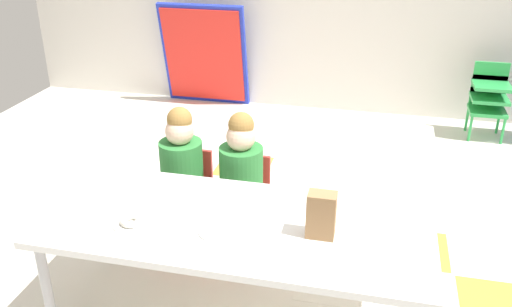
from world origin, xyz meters
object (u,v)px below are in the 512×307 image
at_px(kid_chair_green_stack, 489,95).
at_px(donut_powdered_on_plate, 132,221).
at_px(paper_bag_brown, 321,215).
at_px(seated_child_near_camera, 182,165).
at_px(paper_plate_near_edge, 132,224).
at_px(craft_table, 236,229).
at_px(folded_activity_table, 204,55).
at_px(paper_plate_center_table, 218,231).
at_px(seated_child_middle_seat, 242,171).

relative_size(kid_chair_green_stack, donut_powdered_on_plate, 6.26).
bearing_deg(donut_powdered_on_plate, paper_bag_brown, 7.43).
xyz_separation_m(seated_child_near_camera, paper_bag_brown, (0.92, -0.67, 0.17)).
bearing_deg(paper_bag_brown, paper_plate_near_edge, -172.57).
xyz_separation_m(craft_table, folded_activity_table, (-1.21, 3.19, -0.03)).
bearing_deg(kid_chair_green_stack, paper_bag_brown, -111.64).
distance_m(paper_plate_near_edge, paper_plate_center_table, 0.42).
distance_m(paper_plate_near_edge, donut_powdered_on_plate, 0.02).
bearing_deg(paper_bag_brown, donut_powdered_on_plate, -172.57).
height_order(paper_bag_brown, paper_plate_near_edge, paper_bag_brown).
xyz_separation_m(paper_bag_brown, donut_powdered_on_plate, (-0.88, -0.12, -0.09)).
xyz_separation_m(seated_child_middle_seat, paper_plate_center_table, (0.08, -0.75, 0.06)).
xyz_separation_m(seated_child_near_camera, kid_chair_green_stack, (2.10, 2.31, -0.16)).
height_order(craft_table, paper_bag_brown, paper_bag_brown).
height_order(folded_activity_table, paper_bag_brown, folded_activity_table).
bearing_deg(paper_plate_near_edge, craft_table, 17.23).
height_order(paper_plate_center_table, donut_powdered_on_plate, donut_powdered_on_plate).
distance_m(kid_chair_green_stack, folded_activity_table, 2.82).
bearing_deg(craft_table, kid_chair_green_stack, 61.64).
bearing_deg(paper_bag_brown, kid_chair_green_stack, 68.36).
xyz_separation_m(kid_chair_green_stack, folded_activity_table, (-2.80, 0.24, 0.14)).
relative_size(paper_bag_brown, donut_powdered_on_plate, 2.03).
xyz_separation_m(craft_table, seated_child_middle_seat, (-0.14, 0.64, -0.01)).
height_order(seated_child_middle_seat, paper_bag_brown, seated_child_middle_seat).
height_order(craft_table, kid_chair_green_stack, kid_chair_green_stack).
bearing_deg(kid_chair_green_stack, folded_activity_table, 175.14).
height_order(folded_activity_table, paper_plate_near_edge, folded_activity_table).
xyz_separation_m(kid_chair_green_stack, donut_powdered_on_plate, (-2.07, -3.09, 0.24)).
height_order(craft_table, folded_activity_table, folded_activity_table).
bearing_deg(paper_plate_near_edge, paper_bag_brown, 7.43).
relative_size(seated_child_middle_seat, kid_chair_green_stack, 1.35).
bearing_deg(donut_powdered_on_plate, craft_table, 17.23).
xyz_separation_m(seated_child_near_camera, donut_powdered_on_plate, (0.04, -0.78, 0.08)).
bearing_deg(folded_activity_table, seated_child_near_camera, -74.72).
bearing_deg(folded_activity_table, paper_bag_brown, -63.28).
bearing_deg(craft_table, donut_powdered_on_plate, -162.77).
height_order(kid_chair_green_stack, paper_plate_near_edge, kid_chair_green_stack).
relative_size(seated_child_middle_seat, paper_plate_center_table, 5.10).
distance_m(craft_table, paper_bag_brown, 0.44).
relative_size(folded_activity_table, paper_bag_brown, 4.94).
xyz_separation_m(paper_bag_brown, paper_plate_center_table, (-0.47, -0.08, -0.11)).
distance_m(kid_chair_green_stack, paper_plate_center_table, 3.48).
relative_size(seated_child_middle_seat, donut_powdered_on_plate, 8.45).
bearing_deg(paper_plate_center_table, folded_activity_table, 109.25).
xyz_separation_m(seated_child_middle_seat, kid_chair_green_stack, (1.73, 2.31, -0.16)).
distance_m(kid_chair_green_stack, paper_bag_brown, 3.22).
distance_m(craft_table, folded_activity_table, 3.41).
distance_m(craft_table, paper_plate_center_table, 0.14).
bearing_deg(seated_child_near_camera, craft_table, -51.01).
bearing_deg(seated_child_middle_seat, seated_child_near_camera, 180.00).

